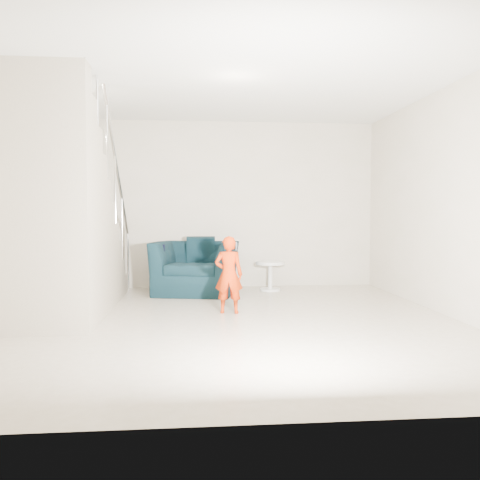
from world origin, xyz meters
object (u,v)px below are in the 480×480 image
(armchair, at_px, (196,268))
(toddler, at_px, (229,275))
(side_table, at_px, (270,271))
(staircase, at_px, (63,235))

(armchair, bearing_deg, toddler, -64.23)
(toddler, bearing_deg, side_table, -105.42)
(side_table, bearing_deg, toddler, -113.91)
(side_table, xyz_separation_m, staircase, (-2.72, -1.70, 0.64))
(side_table, bearing_deg, armchair, -171.39)
(toddler, height_order, side_table, toddler)
(toddler, relative_size, side_table, 2.05)
(armchair, bearing_deg, staircase, -123.97)
(armchair, relative_size, side_table, 2.63)
(armchair, xyz_separation_m, side_table, (1.16, 0.18, -0.08))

